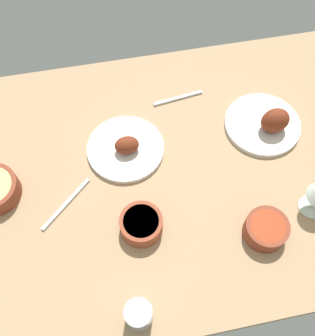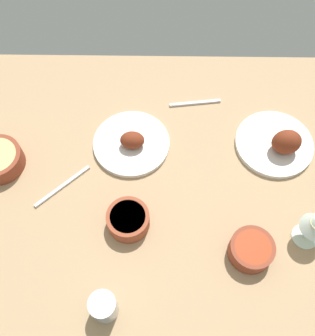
% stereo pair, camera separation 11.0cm
% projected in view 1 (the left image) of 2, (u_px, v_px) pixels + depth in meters
% --- Properties ---
extents(dining_table, '(1.40, 0.90, 0.04)m').
position_uv_depth(dining_table, '(158.00, 175.00, 1.13)').
color(dining_table, tan).
rests_on(dining_table, ground).
extents(plate_center_main, '(0.23, 0.23, 0.07)m').
position_uv_depth(plate_center_main, '(126.00, 148.00, 1.14)').
color(plate_center_main, silver).
rests_on(plate_center_main, dining_table).
extents(plate_near_viewer, '(0.23, 0.23, 0.10)m').
position_uv_depth(plate_near_viewer, '(267.00, 123.00, 1.17)').
color(plate_near_viewer, silver).
rests_on(plate_near_viewer, dining_table).
extents(bowl_sauce, '(0.11, 0.11, 0.05)m').
position_uv_depth(bowl_sauce, '(266.00, 229.00, 1.00)').
color(bowl_sauce, brown).
rests_on(bowl_sauce, dining_table).
extents(bowl_onions, '(0.11, 0.11, 0.05)m').
position_uv_depth(bowl_onions, '(141.00, 224.00, 1.01)').
color(bowl_onions, brown).
rests_on(bowl_onions, dining_table).
extents(water_tumbler, '(0.06, 0.06, 0.09)m').
position_uv_depth(water_tumbler, '(139.00, 315.00, 0.89)').
color(water_tumbler, silver).
rests_on(water_tumbler, dining_table).
extents(fork_loose, '(0.16, 0.03, 0.01)m').
position_uv_depth(fork_loose, '(178.00, 98.00, 1.24)').
color(fork_loose, silver).
rests_on(fork_loose, dining_table).
extents(spoon_loose, '(0.14, 0.13, 0.01)m').
position_uv_depth(spoon_loose, '(66.00, 204.00, 1.06)').
color(spoon_loose, silver).
rests_on(spoon_loose, dining_table).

